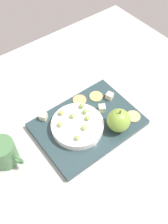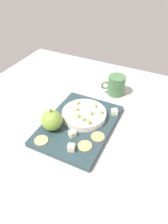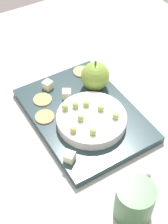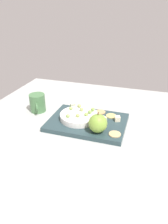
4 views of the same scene
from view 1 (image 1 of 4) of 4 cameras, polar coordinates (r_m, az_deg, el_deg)
table at (r=87.25cm, az=2.97°, el=-4.11°), size 113.58×107.76×3.01cm
platter at (r=85.56cm, az=0.82°, el=-2.72°), size 34.06×24.55×1.97cm
serving_dish at (r=82.45cm, az=-1.48°, el=-3.11°), size 17.16×17.16×2.54cm
apple_whole at (r=81.26cm, az=7.80°, el=-1.87°), size 7.67×7.67×7.67cm
apple_stem at (r=77.72cm, az=8.15°, el=0.03°), size 0.50×0.50×1.20cm
cheese_cube_0 at (r=90.92cm, az=5.78°, el=3.63°), size 2.89×2.89×2.26cm
cheese_cube_1 at (r=85.83cm, az=-9.15°, el=-1.02°), size 3.14×3.14×2.26cm
cheese_cube_2 at (r=87.11cm, az=4.08°, el=0.86°), size 3.11×3.11×2.26cm
cracker_0 at (r=91.65cm, az=2.74°, el=3.54°), size 4.89×4.89×0.40cm
cracker_1 at (r=87.57cm, az=11.04°, el=-0.96°), size 4.89×4.89×0.40cm
cracker_2 at (r=90.44cm, az=-1.01°, el=2.72°), size 4.89×4.89×0.40cm
grape_0 at (r=83.30cm, az=-5.22°, el=-0.20°), size 1.77×1.59×1.49cm
grape_1 at (r=81.76cm, az=0.80°, el=-1.37°), size 1.77×1.59×1.42cm
grape_2 at (r=82.21cm, az=-2.61°, el=-0.86°), size 1.77×1.59×1.68cm
grape_3 at (r=79.80cm, az=-0.16°, el=-3.33°), size 1.77×1.59×1.47cm
grape_4 at (r=84.70cm, az=-0.51°, el=1.41°), size 1.77×1.59×1.64cm
grape_5 at (r=77.65cm, az=-1.57°, el=-5.80°), size 1.77×1.59×1.45cm
grape_6 at (r=80.59cm, az=-5.41°, el=-2.77°), size 1.77×1.59×1.61cm
grape_7 at (r=83.23cm, az=0.21°, el=0.11°), size 1.77×1.59×1.59cm
cup at (r=79.56cm, az=-17.59°, el=-8.77°), size 7.73×10.36×8.89cm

